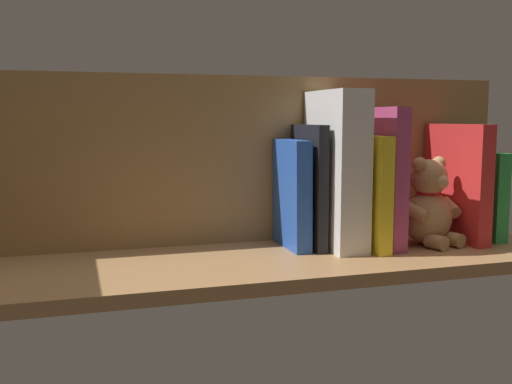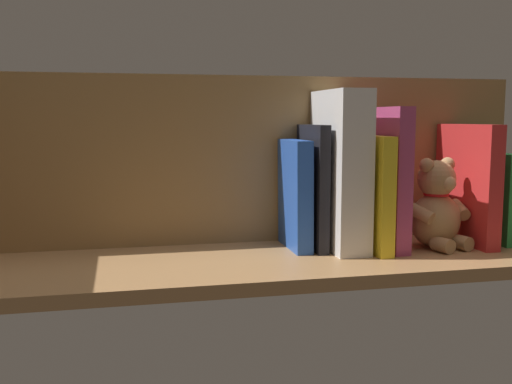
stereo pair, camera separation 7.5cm
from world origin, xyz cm
name	(u,v)px [view 1 (the left image)]	position (x,y,z in cm)	size (l,w,h in cm)	color
ground_plane	(256,263)	(0.00, 0.00, -1.10)	(112.04, 31.31, 2.20)	#A87A4C
shelf_back_panel	(235,160)	(0.00, -13.40, 15.86)	(112.04, 1.50, 31.71)	olive
book_0	(477,194)	(-47.88, -4.39, 8.58)	(2.81, 15.73, 17.15)	green
book_1	(461,181)	(-44.94, -5.74, 11.12)	(1.55, 13.03, 22.25)	black
book_2	(456,182)	(-41.93, -3.07, 11.31)	(2.95, 18.37, 22.62)	red
teddy_bear	(429,206)	(-34.25, -0.50, 7.30)	(12.99, 12.30, 16.60)	tan
book_3	(378,177)	(-24.98, -3.47, 12.87)	(2.92, 17.57, 25.75)	#B23F72
book_4	(362,191)	(-21.48, -2.90, 10.34)	(2.56, 18.70, 20.69)	yellow
dictionary_thick_white	(336,170)	(-16.48, -3.62, 14.37)	(5.91, 17.06, 28.74)	white
book_5	(309,186)	(-11.79, -5.31, 11.29)	(1.95, 13.88, 22.57)	black
book_6	(292,194)	(-8.59, -5.72, 9.93)	(2.93, 13.07, 19.85)	blue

